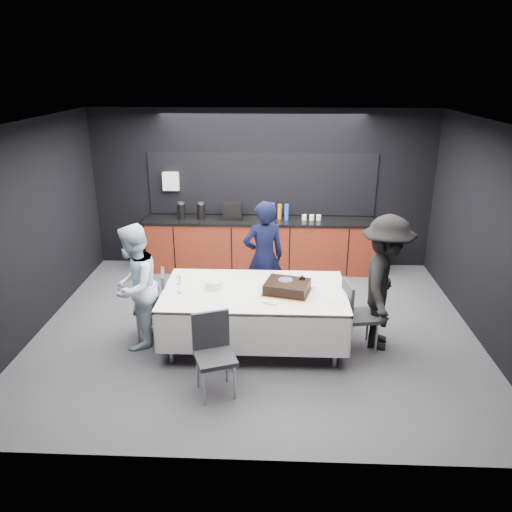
{
  "coord_description": "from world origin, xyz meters",
  "views": [
    {
      "loc": [
        0.27,
        -6.17,
        3.43
      ],
      "look_at": [
        0.0,
        0.1,
        1.05
      ],
      "focal_mm": 35.0,
      "sensor_mm": 36.0,
      "label": 1
    }
  ],
  "objects": [
    {
      "name": "ground",
      "position": [
        0.0,
        0.0,
        0.0
      ],
      "size": [
        6.0,
        6.0,
        0.0
      ],
      "primitive_type": "plane",
      "color": "#47474C",
      "rests_on": "ground"
    },
    {
      "name": "room_shell",
      "position": [
        0.0,
        0.0,
        1.86
      ],
      "size": [
        6.04,
        5.04,
        2.82
      ],
      "color": "white",
      "rests_on": "ground"
    },
    {
      "name": "kitchenette",
      "position": [
        -0.02,
        2.22,
        0.54
      ],
      "size": [
        4.1,
        0.64,
        2.05
      ],
      "color": "#5D1A0E",
      "rests_on": "ground"
    },
    {
      "name": "party_table",
      "position": [
        0.0,
        -0.4,
        0.64
      ],
      "size": [
        2.32,
        1.32,
        0.78
      ],
      "color": "#99999E",
      "rests_on": "ground"
    },
    {
      "name": "cake_assembly",
      "position": [
        0.42,
        -0.45,
        0.85
      ],
      "size": [
        0.67,
        0.59,
        0.18
      ],
      "color": "gold",
      "rests_on": "party_table"
    },
    {
      "name": "plate_stack",
      "position": [
        -0.52,
        -0.36,
        0.83
      ],
      "size": [
        0.23,
        0.23,
        0.1
      ],
      "primitive_type": "cylinder",
      "color": "white",
      "rests_on": "party_table"
    },
    {
      "name": "loose_plate_near",
      "position": [
        -0.35,
        -0.76,
        0.78
      ],
      "size": [
        0.21,
        0.21,
        0.01
      ],
      "primitive_type": "cylinder",
      "color": "white",
      "rests_on": "party_table"
    },
    {
      "name": "loose_plate_right_a",
      "position": [
        0.71,
        -0.23,
        0.78
      ],
      "size": [
        0.21,
        0.21,
        0.01
      ],
      "primitive_type": "cylinder",
      "color": "white",
      "rests_on": "party_table"
    },
    {
      "name": "loose_plate_right_b",
      "position": [
        0.94,
        -0.64,
        0.78
      ],
      "size": [
        0.2,
        0.2,
        0.01
      ],
      "primitive_type": "cylinder",
      "color": "white",
      "rests_on": "party_table"
    },
    {
      "name": "loose_plate_far",
      "position": [
        0.01,
        0.08,
        0.78
      ],
      "size": [
        0.21,
        0.21,
        0.01
      ],
      "primitive_type": "cylinder",
      "color": "white",
      "rests_on": "party_table"
    },
    {
      "name": "fork_pile",
      "position": [
        0.21,
        -0.76,
        0.79
      ],
      "size": [
        0.2,
        0.16,
        0.03
      ],
      "primitive_type": "cube",
      "rotation": [
        0.0,
        0.0,
        -0.34
      ],
      "color": "white",
      "rests_on": "party_table"
    },
    {
      "name": "champagne_flute",
      "position": [
        -0.94,
        -0.53,
        0.94
      ],
      "size": [
        0.06,
        0.06,
        0.22
      ],
      "color": "white",
      "rests_on": "party_table"
    },
    {
      "name": "chair_left",
      "position": [
        -1.32,
        -0.24,
        0.53
      ],
      "size": [
        0.5,
        0.5,
        0.92
      ],
      "color": "#29292E",
      "rests_on": "ground"
    },
    {
      "name": "chair_right",
      "position": [
        1.28,
        -0.45,
        0.53
      ],
      "size": [
        0.48,
        0.48,
        0.92
      ],
      "color": "#29292E",
      "rests_on": "ground"
    },
    {
      "name": "chair_near",
      "position": [
        -0.41,
        -1.41,
        0.53
      ],
      "size": [
        0.54,
        0.54,
        0.92
      ],
      "color": "#29292E",
      "rests_on": "ground"
    },
    {
      "name": "person_center",
      "position": [
        0.09,
        0.57,
        0.85
      ],
      "size": [
        0.71,
        0.58,
        1.69
      ],
      "primitive_type": "imported",
      "rotation": [
        0.0,
        0.0,
        3.47
      ],
      "color": "black",
      "rests_on": "ground"
    },
    {
      "name": "person_left",
      "position": [
        -1.52,
        -0.46,
        0.82
      ],
      "size": [
        0.74,
        0.88,
        1.64
      ],
      "primitive_type": "imported",
      "rotation": [
        0.0,
        0.0,
        -1.73
      ],
      "color": "silver",
      "rests_on": "ground"
    },
    {
      "name": "person_right",
      "position": [
        1.64,
        -0.35,
        0.88
      ],
      "size": [
        0.9,
        1.26,
        1.76
      ],
      "primitive_type": "imported",
      "rotation": [
        0.0,
        0.0,
        1.34
      ],
      "color": "black",
      "rests_on": "ground"
    }
  ]
}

